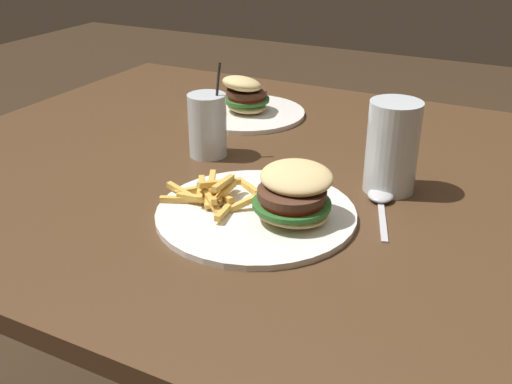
# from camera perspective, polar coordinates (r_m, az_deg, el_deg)

# --- Properties ---
(dining_table) EXTENTS (1.34, 1.08, 0.70)m
(dining_table) POSITION_cam_1_polar(r_m,az_deg,el_deg) (1.15, 1.01, -2.18)
(dining_table) COLOR #4C331E
(dining_table) RESTS_ON ground_plane
(meal_plate_near) EXTENTS (0.32, 0.31, 0.10)m
(meal_plate_near) POSITION_cam_1_polar(r_m,az_deg,el_deg) (0.91, 1.33, -1.18)
(meal_plate_near) COLOR white
(meal_plate_near) RESTS_ON dining_table
(beer_glass) EXTENTS (0.09, 0.09, 0.15)m
(beer_glass) POSITION_cam_1_polar(r_m,az_deg,el_deg) (1.02, 12.82, 4.02)
(beer_glass) COLOR silver
(beer_glass) RESTS_ON dining_table
(juice_glass) EXTENTS (0.07, 0.07, 0.18)m
(juice_glass) POSITION_cam_1_polar(r_m,az_deg,el_deg) (1.15, -4.50, 6.15)
(juice_glass) COLOR silver
(juice_glass) RESTS_ON dining_table
(spoon) EXTENTS (0.08, 0.17, 0.01)m
(spoon) POSITION_cam_1_polar(r_m,az_deg,el_deg) (1.00, 11.79, -0.52)
(spoon) COLOR silver
(spoon) RESTS_ON dining_table
(meal_plate_far) EXTENTS (0.27, 0.27, 0.10)m
(meal_plate_far) POSITION_cam_1_polar(r_m,az_deg,el_deg) (1.37, -0.99, 8.39)
(meal_plate_far) COLOR white
(meal_plate_far) RESTS_ON dining_table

